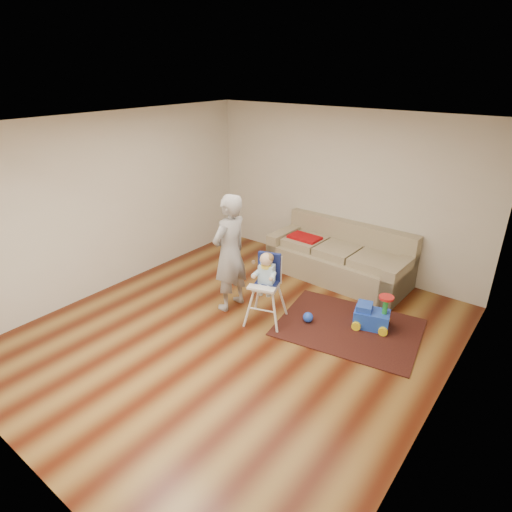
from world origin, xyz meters
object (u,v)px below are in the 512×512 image
Objects in this scene: sofa at (339,253)px; high_chair at (266,289)px; adult at (230,253)px; ride_on_toy at (373,310)px; side_table at (292,251)px; toy_ball at (308,317)px.

high_chair is (-0.16, -1.81, 0.05)m from sofa.
sofa is at bearing 157.62° from adult.
side_table is at bearing 135.31° from ride_on_toy.
high_chair is 0.61× the size of adult.
toy_ball is at bearing -74.85° from sofa.
ride_on_toy is 3.52× the size of toy_ball.
ride_on_toy reaches higher than toy_ball.
side_table is 2.29m from ride_on_toy.
high_chair is (0.77, -1.83, 0.27)m from side_table.
sofa is at bearing 102.93° from toy_ball.
high_chair reaches higher than sofa.
adult is at bearing -175.08° from ride_on_toy.
toy_ball is at bearing -50.12° from side_table.
toy_ball is 1.42m from adult.
sofa is 0.95m from side_table.
adult is (-1.90, -0.74, 0.59)m from ride_on_toy.
side_table is 3.24× the size of toy_ball.
sofa is 1.37× the size of adult.
high_chair is at bearing -165.53° from ride_on_toy.
adult is at bearing -86.34° from side_table.
ride_on_toy is 0.29× the size of adult.
toy_ball is (1.27, -1.52, -0.15)m from side_table.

